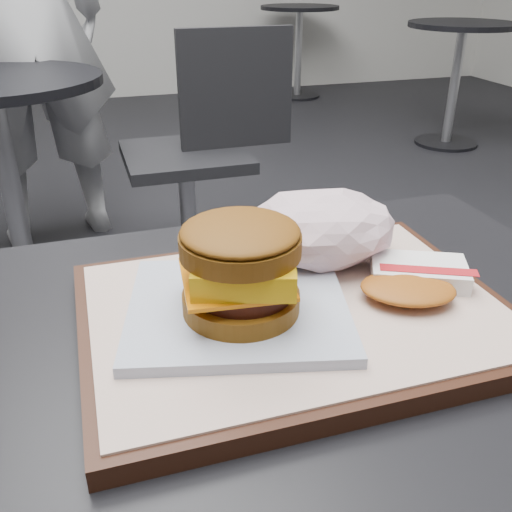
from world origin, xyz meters
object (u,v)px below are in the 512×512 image
at_px(breakfast_sandwich, 240,278).
at_px(neighbor_chair, 203,141).
at_px(crumpled_wrapper, 321,228).
at_px(neighbor_table, 1,139).
at_px(hash_brown, 414,279).
at_px(patron, 19,11).
at_px(serving_tray, 295,314).

xyz_separation_m(breakfast_sandwich, neighbor_chair, (0.30, 1.53, -0.32)).
xyz_separation_m(crumpled_wrapper, neighbor_table, (-0.48, 1.52, -0.27)).
height_order(breakfast_sandwich, hash_brown, breakfast_sandwich).
height_order(neighbor_table, patron, patron).
bearing_deg(hash_brown, neighbor_table, 108.48).
height_order(neighbor_table, neighbor_chair, neighbor_chair).
relative_size(neighbor_table, patron, 0.41).
bearing_deg(hash_brown, neighbor_chair, 85.29).
bearing_deg(serving_tray, crumpled_wrapper, 53.87).
bearing_deg(patron, hash_brown, 91.19).
bearing_deg(serving_tray, hash_brown, -3.30).
bearing_deg(crumpled_wrapper, breakfast_sandwich, -142.94).
height_order(crumpled_wrapper, patron, patron).
bearing_deg(hash_brown, breakfast_sandwich, 179.55).
distance_m(neighbor_table, patron, 0.59).
bearing_deg(hash_brown, patron, 102.09).
bearing_deg(neighbor_table, breakfast_sandwich, -77.11).
bearing_deg(breakfast_sandwich, hash_brown, -0.45).
xyz_separation_m(serving_tray, breakfast_sandwich, (-0.05, -0.01, 0.05)).
bearing_deg(crumpled_wrapper, serving_tray, -126.13).
bearing_deg(breakfast_sandwich, neighbor_table, 102.89).
xyz_separation_m(serving_tray, patron, (-0.32, 2.05, 0.13)).
relative_size(serving_tray, hash_brown, 2.84).
xyz_separation_m(serving_tray, hash_brown, (0.12, -0.01, 0.02)).
height_order(serving_tray, neighbor_chair, neighbor_chair).
bearing_deg(neighbor_chair, neighbor_table, 173.70).
xyz_separation_m(hash_brown, neighbor_table, (-0.54, 1.60, -0.25)).
relative_size(crumpled_wrapper, neighbor_table, 0.21).
relative_size(neighbor_table, neighbor_chair, 0.85).
relative_size(serving_tray, neighbor_chair, 0.43).
bearing_deg(hash_brown, crumpled_wrapper, 126.03).
relative_size(crumpled_wrapper, patron, 0.09).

